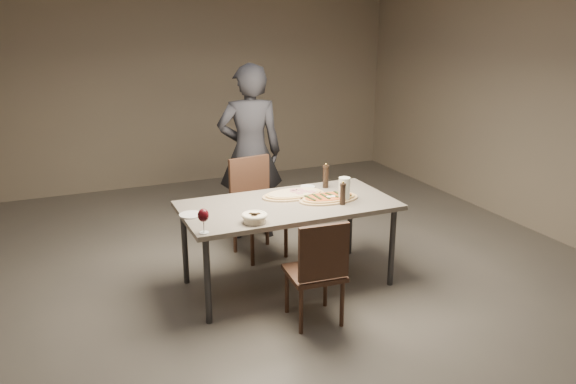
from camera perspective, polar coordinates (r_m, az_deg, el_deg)
name	(u,v)px	position (r m, az deg, el deg)	size (l,w,h in m)	color
room	(288,127)	(4.58, 0.00, 6.58)	(7.00, 7.00, 7.00)	#5A554E
dining_table	(288,210)	(4.76, 0.00, -1.80)	(1.80, 0.90, 0.75)	slate
zucchini_pizza	(329,198)	(4.84, 4.17, -0.62)	(0.54, 0.30, 0.05)	tan
ham_pizza	(294,194)	(4.93, 0.56, -0.22)	(0.57, 0.32, 0.04)	tan
bread_basket	(255,217)	(4.31, -3.42, -2.56)	(0.20, 0.20, 0.07)	#F0E4C3
oil_dish	(308,187)	(5.16, 2.01, 0.50)	(0.13, 0.13, 0.02)	white
pepper_mill_left	(343,194)	(4.71, 5.58, -0.16)	(0.05, 0.05, 0.20)	black
pepper_mill_right	(326,176)	(5.15, 3.86, 1.62)	(0.06, 0.06, 0.23)	black
carafe	(344,189)	(4.80, 5.74, 0.28)	(0.10, 0.10, 0.20)	silver
wine_glass	(203,216)	(4.11, -8.60, -2.44)	(0.08, 0.08, 0.19)	silver
side_plate	(191,215)	(4.52, -9.85, -2.30)	(0.18, 0.18, 0.01)	white
chair_near	(318,267)	(4.22, 3.09, -7.65)	(0.43, 0.43, 0.85)	#3B2418
chair_far	(255,201)	(5.49, -3.35, -0.92)	(0.51, 0.51, 0.95)	#3B2418
diner	(250,153)	(5.82, -3.87, 4.01)	(0.67, 0.44, 1.82)	black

